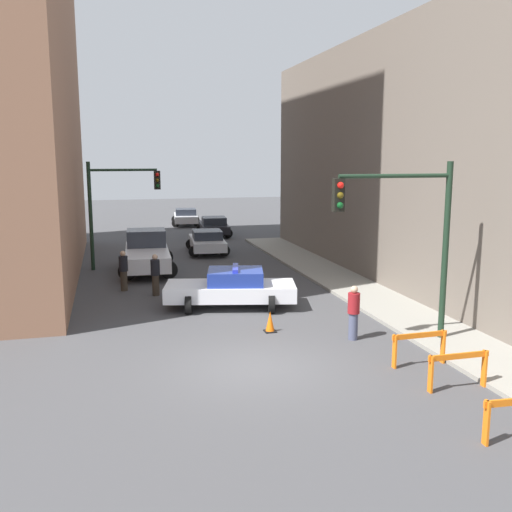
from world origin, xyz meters
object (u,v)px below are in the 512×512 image
at_px(pedestrian_crossing, 155,274).
at_px(traffic_cone, 270,322).
at_px(parked_car_near, 207,241).
at_px(traffic_light_far, 114,200).
at_px(white_truck, 147,252).
at_px(barrier_back, 419,343).
at_px(parked_car_mid, 214,226).
at_px(parked_car_far, 186,217).
at_px(barrier_mid, 458,365).
at_px(pedestrian_sidewalk, 354,312).
at_px(pedestrian_corner, 124,270).
at_px(traffic_light_near, 411,225).
at_px(police_car, 232,288).

height_order(pedestrian_crossing, traffic_cone, pedestrian_crossing).
bearing_deg(parked_car_near, traffic_light_far, -141.28).
bearing_deg(white_truck, barrier_back, -64.52).
relative_size(traffic_light_far, parked_car_mid, 1.17).
xyz_separation_m(traffic_light_far, barrier_back, (7.50, -15.45, -2.78)).
distance_m(traffic_light_far, traffic_cone, 12.87).
bearing_deg(parked_car_far, barrier_mid, -80.96).
xyz_separation_m(pedestrian_crossing, pedestrian_sidewalk, (5.29, -7.08, 0.00)).
bearing_deg(pedestrian_sidewalk, pedestrian_corner, 114.85).
bearing_deg(parked_car_near, parked_car_mid, 80.77).
height_order(parked_car_mid, parked_car_far, same).
bearing_deg(pedestrian_crossing, parked_car_near, -117.23).
relative_size(white_truck, pedestrian_crossing, 3.31).
bearing_deg(traffic_cone, parked_car_mid, 84.12).
height_order(white_truck, pedestrian_crossing, white_truck).
bearing_deg(pedestrian_crossing, parked_car_far, -106.48).
distance_m(parked_car_mid, barrier_mid, 27.54).
bearing_deg(parked_car_far, traffic_light_near, -79.76).
height_order(traffic_light_far, parked_car_far, traffic_light_far).
distance_m(parked_car_far, barrier_mid, 34.20).
bearing_deg(barrier_mid, parked_car_mid, 91.63).
xyz_separation_m(traffic_light_far, pedestrian_crossing, (1.42, -5.94, -2.54)).
xyz_separation_m(traffic_light_near, parked_car_mid, (-1.25, 24.23, -2.86)).
bearing_deg(traffic_cone, police_car, 99.61).
height_order(parked_car_near, parked_car_far, same).
xyz_separation_m(parked_car_near, pedestrian_sidewalk, (1.60, -16.52, 0.19)).
relative_size(traffic_light_far, parked_car_near, 1.18).
height_order(traffic_light_far, barrier_mid, traffic_light_far).
xyz_separation_m(parked_car_mid, pedestrian_corner, (-6.55, -15.22, 0.19)).
height_order(parked_car_mid, traffic_cone, parked_car_mid).
bearing_deg(parked_car_mid, traffic_light_near, -82.18).
distance_m(barrier_mid, barrier_back, 1.64).
bearing_deg(barrier_mid, pedestrian_sidewalk, 101.77).
distance_m(parked_car_mid, barrier_back, 25.89).
bearing_deg(parked_car_mid, traffic_light_far, -118.16).
relative_size(pedestrian_corner, traffic_cone, 2.53).
distance_m(traffic_light_near, police_car, 7.29).
xyz_separation_m(police_car, traffic_cone, (0.54, -3.20, -0.41)).
bearing_deg(pedestrian_corner, police_car, -66.41).
distance_m(pedestrian_corner, pedestrian_sidewalk, 10.48).
relative_size(parked_car_near, parked_car_far, 0.99).
xyz_separation_m(parked_car_far, pedestrian_crossing, (-4.30, -23.00, 0.19)).
bearing_deg(barrier_back, barrier_mid, -87.81).
bearing_deg(pedestrian_corner, barrier_back, -77.70).
xyz_separation_m(traffic_light_near, police_car, (-4.07, 5.35, -2.81)).
bearing_deg(pedestrian_sidewalk, pedestrian_crossing, 113.42).
relative_size(parked_car_near, pedestrian_crossing, 2.66).
xyz_separation_m(traffic_light_far, white_truck, (1.44, -0.89, -2.49)).
relative_size(traffic_light_near, traffic_cone, 7.93).
distance_m(parked_car_far, pedestrian_corner, 22.52).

